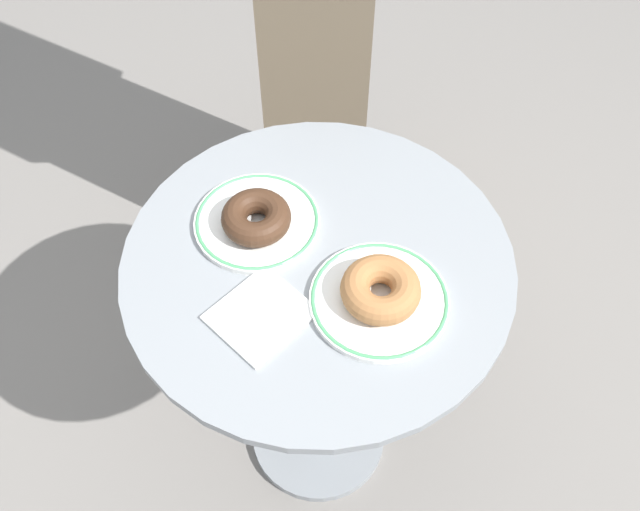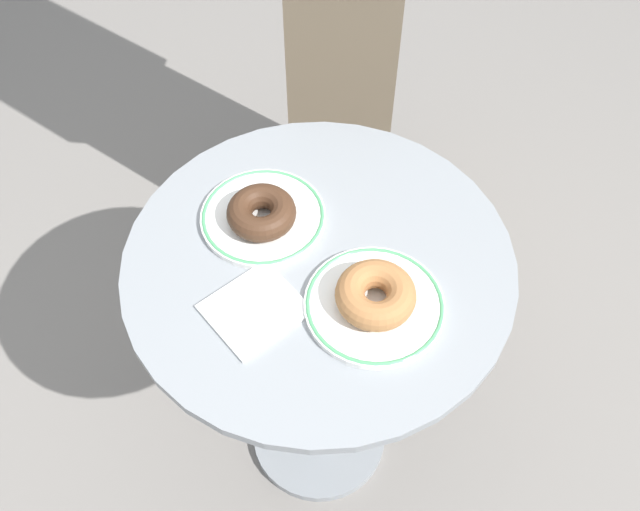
# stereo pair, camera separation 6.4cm
# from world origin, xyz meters

# --- Properties ---
(ground_plane) EXTENTS (7.00, 7.00, 0.02)m
(ground_plane) POSITION_xyz_m (0.00, 0.00, -0.01)
(ground_plane) COLOR gray
(cafe_table) EXTENTS (0.60, 0.60, 0.71)m
(cafe_table) POSITION_xyz_m (0.00, 0.00, 0.49)
(cafe_table) COLOR gray
(cafe_table) RESTS_ON ground
(plate_left) EXTENTS (0.20, 0.20, 0.01)m
(plate_left) POSITION_xyz_m (-0.12, 0.01, 0.72)
(plate_left) COLOR white
(plate_left) RESTS_ON cafe_table
(plate_right) EXTENTS (0.20, 0.20, 0.01)m
(plate_right) POSITION_xyz_m (0.12, -0.02, 0.72)
(plate_right) COLOR white
(plate_right) RESTS_ON cafe_table
(donut_chocolate) EXTENTS (0.14, 0.14, 0.04)m
(donut_chocolate) POSITION_xyz_m (-0.11, 0.00, 0.75)
(donut_chocolate) COLOR #422819
(donut_chocolate) RESTS_ON plate_left
(donut_cinnamon) EXTENTS (0.16, 0.16, 0.04)m
(donut_cinnamon) POSITION_xyz_m (0.12, -0.02, 0.75)
(donut_cinnamon) COLOR #A36B3D
(donut_cinnamon) RESTS_ON plate_right
(paper_napkin) EXTENTS (0.15, 0.15, 0.01)m
(paper_napkin) POSITION_xyz_m (-0.02, -0.13, 0.72)
(paper_napkin) COLOR white
(paper_napkin) RESTS_ON cafe_table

